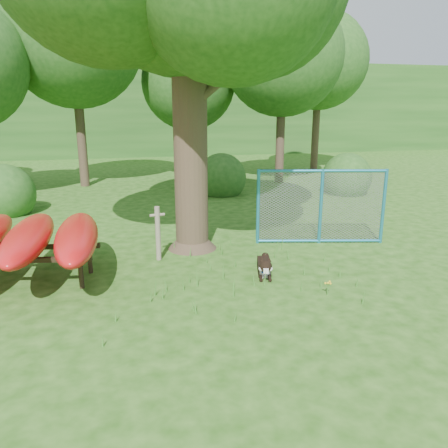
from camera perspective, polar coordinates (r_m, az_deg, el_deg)
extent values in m
plane|color=#1D4A0E|center=(7.33, 0.71, -10.06)|extent=(80.00, 80.00, 0.00)
cylinder|color=#372A1E|center=(9.49, -4.48, 13.49)|extent=(0.73, 0.73, 5.72)
cone|color=#372A1E|center=(9.90, -4.18, -1.57)|extent=(1.10, 1.10, 0.57)
cylinder|color=#372A1E|center=(9.64, -0.33, 18.32)|extent=(1.59, 0.75, 1.22)
cylinder|color=#372A1E|center=(9.70, -8.44, 20.86)|extent=(1.26, 0.83, 1.17)
cylinder|color=#716855|center=(9.14, -8.62, -1.24)|extent=(0.12, 0.12, 1.15)
cylinder|color=#716855|center=(9.04, -8.72, 1.17)|extent=(0.31, 0.12, 0.06)
cylinder|color=black|center=(8.13, -18.18, -6.23)|extent=(0.10, 0.10, 0.53)
cylinder|color=black|center=(8.80, -17.12, -4.51)|extent=(0.10, 0.10, 0.53)
cube|color=black|center=(9.11, -25.72, -2.81)|extent=(3.14, 0.57, 0.08)
ellipsoid|color=red|center=(8.56, -24.15, -1.66)|extent=(0.78, 3.18, 0.51)
ellipsoid|color=red|center=(8.31, -18.65, -1.58)|extent=(0.80, 3.18, 0.51)
cube|color=black|center=(8.56, 5.23, -5.53)|extent=(0.40, 0.68, 0.22)
cube|color=white|center=(8.31, 5.35, -6.26)|extent=(0.23, 0.18, 0.20)
sphere|color=black|center=(8.09, 5.45, -5.53)|extent=(0.24, 0.24, 0.24)
cube|color=white|center=(8.00, 5.50, -6.05)|extent=(0.12, 0.15, 0.08)
sphere|color=white|center=(8.08, 4.93, -5.82)|extent=(0.11, 0.11, 0.11)
sphere|color=white|center=(8.09, 5.97, -5.82)|extent=(0.11, 0.11, 0.11)
cone|color=black|center=(8.08, 5.00, -4.59)|extent=(0.12, 0.13, 0.11)
cone|color=black|center=(8.09, 5.91, -4.59)|extent=(0.09, 0.10, 0.11)
cylinder|color=black|center=(8.19, 4.82, -6.96)|extent=(0.13, 0.28, 0.06)
cylinder|color=black|center=(8.21, 5.98, -6.96)|extent=(0.13, 0.28, 0.06)
sphere|color=black|center=(8.86, 5.41, -4.19)|extent=(0.15, 0.15, 0.15)
torus|color=#1839B6|center=(8.18, 5.41, -5.71)|extent=(0.24, 0.12, 0.23)
cylinder|color=teal|center=(10.12, 4.47, 2.24)|extent=(0.09, 0.09, 1.75)
cylinder|color=teal|center=(10.35, 12.53, 2.21)|extent=(0.09, 0.09, 1.75)
cylinder|color=teal|center=(10.78, 20.11, 2.14)|extent=(0.09, 0.09, 1.75)
cylinder|color=teal|center=(10.21, 12.80, 6.79)|extent=(2.85, 0.73, 0.07)
cylinder|color=teal|center=(10.56, 12.28, -2.16)|extent=(2.85, 0.73, 0.07)
plane|color=gray|center=(10.35, 12.53, 2.21)|extent=(2.84, 0.66, 2.91)
cylinder|color=#3E7C28|center=(7.71, 13.41, -8.28)|extent=(0.02, 0.02, 0.22)
sphere|color=yellow|center=(7.66, 13.46, -7.51)|extent=(0.04, 0.04, 0.04)
sphere|color=yellow|center=(7.70, 13.64, -7.32)|extent=(0.04, 0.04, 0.04)
sphere|color=yellow|center=(7.67, 13.10, -7.55)|extent=(0.04, 0.04, 0.04)
sphere|color=yellow|center=(7.65, 13.74, -7.57)|extent=(0.04, 0.04, 0.04)
sphere|color=yellow|center=(7.63, 13.42, -7.52)|extent=(0.04, 0.04, 0.04)
cylinder|color=#372A1E|center=(18.48, -18.31, 12.80)|extent=(0.36, 0.36, 5.25)
sphere|color=#204E19|center=(18.65, -19.12, 22.02)|extent=(5.20, 5.20, 5.20)
cylinder|color=#372A1E|center=(19.72, -4.53, 11.54)|extent=(0.36, 0.36, 3.85)
sphere|color=#204E19|center=(19.71, -4.66, 17.94)|extent=(4.00, 4.00, 4.00)
cylinder|color=#372A1E|center=(18.67, 7.41, 12.67)|extent=(0.36, 0.36, 4.76)
sphere|color=#204E19|center=(18.76, 7.71, 21.00)|extent=(4.80, 4.80, 4.80)
cylinder|color=#372A1E|center=(22.60, 11.94, 13.05)|extent=(0.36, 0.36, 4.90)
sphere|color=#204E19|center=(22.69, 12.35, 20.12)|extent=(4.60, 4.60, 4.60)
sphere|color=#204E19|center=(14.65, -26.51, 1.18)|extent=(1.80, 1.80, 1.80)
sphere|color=#204E19|center=(16.86, 15.57, 3.85)|extent=(1.80, 1.80, 1.80)
sphere|color=#204E19|center=(16.15, -0.33, 3.94)|extent=(1.80, 1.80, 1.80)
cube|color=#204E19|center=(34.47, -11.28, 14.57)|extent=(80.00, 12.00, 6.00)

